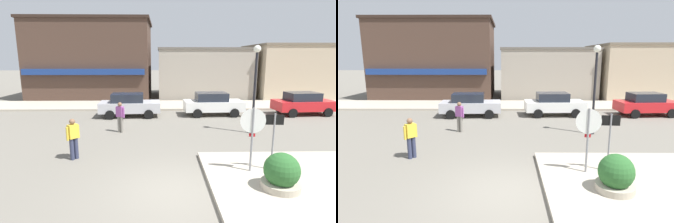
{
  "view_description": "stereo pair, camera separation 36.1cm",
  "coord_description": "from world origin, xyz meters",
  "views": [
    {
      "loc": [
        -0.36,
        -7.06,
        3.85
      ],
      "look_at": [
        -0.1,
        4.5,
        1.5
      ],
      "focal_mm": 28.0,
      "sensor_mm": 36.0,
      "label": 1
    },
    {
      "loc": [
        0.0,
        -7.06,
        3.85
      ],
      "look_at": [
        -0.1,
        4.5,
        1.5
      ],
      "focal_mm": 28.0,
      "sensor_mm": 36.0,
      "label": 2
    }
  ],
  "objects": [
    {
      "name": "ground_plane",
      "position": [
        0.0,
        0.0,
        0.0
      ],
      "size": [
        160.0,
        160.0,
        0.0
      ],
      "primitive_type": "plane",
      "color": "#6B665B"
    },
    {
      "name": "sidewalk_corner",
      "position": [
        4.26,
        0.49,
        0.07
      ],
      "size": [
        6.4,
        4.8,
        0.15
      ],
      "primitive_type": "cube",
      "color": "#A89E8C",
      "rests_on": "ground"
    },
    {
      "name": "kerb_far",
      "position": [
        0.0,
        14.12,
        0.07
      ],
      "size": [
        80.0,
        4.0,
        0.15
      ],
      "primitive_type": "cube",
      "color": "#A89E8C",
      "rests_on": "ground"
    },
    {
      "name": "stop_sign",
      "position": [
        2.58,
        1.11,
        1.52
      ],
      "size": [
        0.82,
        0.09,
        2.3
      ],
      "color": "gray",
      "rests_on": "ground"
    },
    {
      "name": "one_way_sign",
      "position": [
        3.33,
        1.2,
        1.33
      ],
      "size": [
        0.6,
        0.08,
        2.1
      ],
      "color": "gray",
      "rests_on": "ground"
    },
    {
      "name": "planter",
      "position": [
        3.05,
        -0.14,
        0.56
      ],
      "size": [
        1.1,
        1.1,
        1.23
      ],
      "color": "#ADA38E",
      "rests_on": "ground"
    },
    {
      "name": "lamp_post",
      "position": [
        4.35,
        6.1,
        2.96
      ],
      "size": [
        0.36,
        0.36,
        4.54
      ],
      "color": "black",
      "rests_on": "ground"
    },
    {
      "name": "parked_car_nearest",
      "position": [
        -2.55,
        10.27,
        0.81
      ],
      "size": [
        4.08,
        2.03,
        1.56
      ],
      "color": "#B7B7BC",
      "rests_on": "ground"
    },
    {
      "name": "parked_car_second",
      "position": [
        3.12,
        10.59,
        0.81
      ],
      "size": [
        4.07,
        2.02,
        1.56
      ],
      "color": "white",
      "rests_on": "ground"
    },
    {
      "name": "parked_car_third",
      "position": [
        9.41,
        10.59,
        0.81
      ],
      "size": [
        4.11,
        2.09,
        1.56
      ],
      "color": "red",
      "rests_on": "ground"
    },
    {
      "name": "pedestrian_crossing_near",
      "position": [
        -3.78,
        2.65,
        0.87
      ],
      "size": [
        0.43,
        0.48,
        1.61
      ],
      "color": "#2D334C",
      "rests_on": "ground"
    },
    {
      "name": "pedestrian_crossing_far",
      "position": [
        -2.57,
        6.41,
        0.87
      ],
      "size": [
        0.53,
        0.36,
        1.61
      ],
      "color": "gray",
      "rests_on": "ground"
    },
    {
      "name": "building_corner_shop",
      "position": [
        -7.15,
        19.67,
        3.73
      ],
      "size": [
        11.42,
        7.58,
        7.45
      ],
      "color": "#473328",
      "rests_on": "ground"
    },
    {
      "name": "building_storefront_left_near",
      "position": [
        3.83,
        20.07,
        2.41
      ],
      "size": [
        9.11,
        6.94,
        4.82
      ],
      "color": "#9E9384",
      "rests_on": "ground"
    },
    {
      "name": "building_storefront_left_mid",
      "position": [
        12.66,
        19.69,
        2.59
      ],
      "size": [
        8.0,
        7.56,
        5.18
      ],
      "color": "tan",
      "rests_on": "ground"
    }
  ]
}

